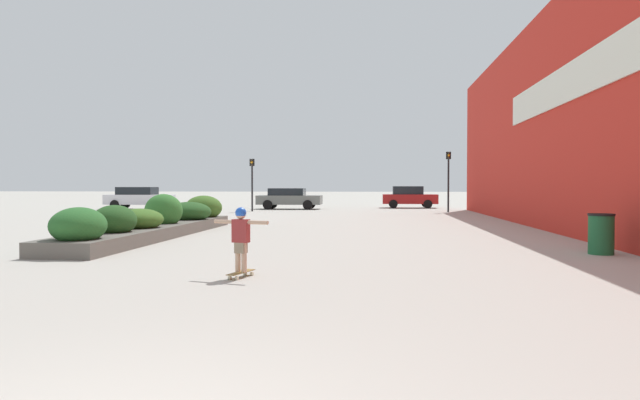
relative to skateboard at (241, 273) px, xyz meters
The scene contains 11 objects.
building_wall_right 12.46m from the skateboard, 42.97° to the left, with size 0.67×41.89×8.04m.
planter_box 9.06m from the skateboard, 120.21° to the left, with size 1.67×11.37×1.34m.
skateboard is the anchor object (origin of this frame).
skateboarder 0.71m from the skateboard, 86.42° to the left, with size 1.04×0.36×1.13m.
trash_bin 8.68m from the skateboard, 28.65° to the left, with size 0.59×0.59×0.96m.
car_leftmost 32.32m from the skateboard, 81.61° to the left, with size 3.92×1.89×1.57m.
car_center_left 35.41m from the skateboard, 64.75° to the left, with size 4.29×2.01×1.60m.
car_center_right 29.33m from the skateboard, 97.16° to the left, with size 4.39×2.06×1.43m.
car_rightmost 31.52m from the skateboard, 116.41° to the left, with size 4.56×1.84×1.52m.
traffic_light_left 25.99m from the skateboard, 102.06° to the left, with size 0.28×0.30×3.30m.
traffic_light_right 26.51m from the skateboard, 75.27° to the left, with size 0.28×0.30×3.68m.
Camera 1 is at (1.69, -3.26, 1.61)m, focal length 32.00 mm.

